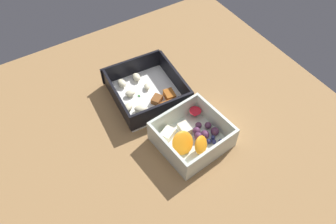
{
  "coord_description": "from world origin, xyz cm",
  "views": [
    {
      "loc": [
        38.5,
        -23.99,
        60.98
      ],
      "look_at": [
        -0.99,
        0.54,
        4.0
      ],
      "focal_mm": 34.48,
      "sensor_mm": 36.0,
      "label": 1
    }
  ],
  "objects": [
    {
      "name": "table_surface",
      "position": [
        0.0,
        0.0,
        1.0
      ],
      "size": [
        80.0,
        80.0,
        2.0
      ],
      "primitive_type": "cube",
      "color": "#9E7547",
      "rests_on": "ground"
    },
    {
      "name": "pasta_container",
      "position": [
        -9.27,
        -0.33,
        3.69
      ],
      "size": [
        18.31,
        17.15,
        5.41
      ],
      "rotation": [
        0.0,
        0.0,
        -0.07
      ],
      "color": "white",
      "rests_on": "table_surface"
    },
    {
      "name": "fruit_bowl",
      "position": [
        7.42,
        1.41,
        4.01
      ],
      "size": [
        14.57,
        15.34,
        5.66
      ],
      "rotation": [
        0.0,
        0.0,
        0.1
      ],
      "color": "silver",
      "rests_on": "table_surface"
    }
  ]
}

